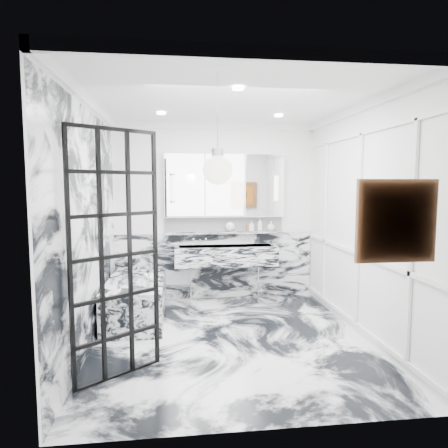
{
  "coord_description": "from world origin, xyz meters",
  "views": [
    {
      "loc": [
        -0.62,
        -4.58,
        1.85
      ],
      "look_at": [
        -0.01,
        0.5,
        1.33
      ],
      "focal_mm": 32.0,
      "sensor_mm": 36.0,
      "label": 1
    }
  ],
  "objects": [
    {
      "name": "floor",
      "position": [
        0.0,
        0.0,
        0.0
      ],
      "size": [
        3.6,
        3.6,
        0.0
      ],
      "primitive_type": "plane",
      "color": "silver",
      "rests_on": "ground"
    },
    {
      "name": "ceiling",
      "position": [
        0.0,
        0.0,
        2.8
      ],
      "size": [
        3.6,
        3.6,
        0.0
      ],
      "primitive_type": "plane",
      "rotation": [
        3.14,
        0.0,
        0.0
      ],
      "color": "white",
      "rests_on": "wall_back"
    },
    {
      "name": "wall_back",
      "position": [
        0.0,
        1.8,
        1.4
      ],
      "size": [
        3.6,
        0.0,
        3.6
      ],
      "primitive_type": "plane",
      "rotation": [
        1.57,
        0.0,
        0.0
      ],
      "color": "white",
      "rests_on": "floor"
    },
    {
      "name": "wall_front",
      "position": [
        0.0,
        -1.8,
        1.4
      ],
      "size": [
        3.6,
        0.0,
        3.6
      ],
      "primitive_type": "plane",
      "rotation": [
        -1.57,
        0.0,
        0.0
      ],
      "color": "white",
      "rests_on": "floor"
    },
    {
      "name": "wall_left",
      "position": [
        -1.6,
        0.0,
        1.4
      ],
      "size": [
        0.0,
        3.6,
        3.6
      ],
      "primitive_type": "plane",
      "rotation": [
        1.57,
        0.0,
        1.57
      ],
      "color": "white",
      "rests_on": "floor"
    },
    {
      "name": "wall_right",
      "position": [
        1.6,
        0.0,
        1.4
      ],
      "size": [
        0.0,
        3.6,
        3.6
      ],
      "primitive_type": "plane",
      "rotation": [
        1.57,
        0.0,
        -1.57
      ],
      "color": "white",
      "rests_on": "floor"
    },
    {
      "name": "marble_clad_back",
      "position": [
        0.0,
        1.78,
        0.53
      ],
      "size": [
        3.18,
        0.05,
        1.05
      ],
      "primitive_type": "cube",
      "color": "silver",
      "rests_on": "floor"
    },
    {
      "name": "marble_clad_left",
      "position": [
        -1.59,
        0.0,
        1.34
      ],
      "size": [
        0.02,
        3.56,
        2.68
      ],
      "primitive_type": "cube",
      "color": "silver",
      "rests_on": "floor"
    },
    {
      "name": "panel_molding",
      "position": [
        1.58,
        0.0,
        1.3
      ],
      "size": [
        0.03,
        3.4,
        2.3
      ],
      "primitive_type": "cube",
      "color": "white",
      "rests_on": "floor"
    },
    {
      "name": "soap_bottle_a",
      "position": [
        0.72,
        1.71,
        1.2
      ],
      "size": [
        0.1,
        0.1,
        0.21
      ],
      "primitive_type": "imported",
      "rotation": [
        0.0,
        0.0,
        0.26
      ],
      "color": "#8C5919",
      "rests_on": "ledge"
    },
    {
      "name": "soap_bottle_b",
      "position": [
        0.58,
        1.71,
        1.18
      ],
      "size": [
        0.09,
        0.09,
        0.17
      ],
      "primitive_type": "imported",
      "rotation": [
        0.0,
        0.0,
        -0.12
      ],
      "color": "#4C4C51",
      "rests_on": "ledge"
    },
    {
      "name": "soap_bottle_c",
      "position": [
        0.9,
        1.71,
        1.17
      ],
      "size": [
        0.15,
        0.15,
        0.16
      ],
      "primitive_type": "imported",
      "rotation": [
        0.0,
        0.0,
        -0.31
      ],
      "color": "silver",
      "rests_on": "ledge"
    },
    {
      "name": "face_pot",
      "position": [
        0.24,
        1.71,
        1.17
      ],
      "size": [
        0.15,
        0.15,
        0.15
      ],
      "primitive_type": "sphere",
      "color": "white",
      "rests_on": "ledge"
    },
    {
      "name": "amber_bottle",
      "position": [
        0.52,
        1.71,
        1.14
      ],
      "size": [
        0.04,
        0.04,
        0.1
      ],
      "primitive_type": "cylinder",
      "color": "#8C5919",
      "rests_on": "ledge"
    },
    {
      "name": "flower_vase",
      "position": [
        -0.95,
        0.16,
        0.61
      ],
      "size": [
        0.08,
        0.08,
        0.12
      ],
      "primitive_type": "cylinder",
      "color": "silver",
      "rests_on": "bathtub"
    },
    {
      "name": "crittall_door",
      "position": [
        -1.19,
        -0.79,
        1.17
      ],
      "size": [
        0.73,
        0.56,
        2.35
      ],
      "primitive_type": null,
      "rotation": [
        0.0,
        0.0,
        0.64
      ],
      "color": "black",
      "rests_on": "floor"
    },
    {
      "name": "artwork",
      "position": [
        1.03,
        -1.76,
        1.57
      ],
      "size": [
        0.53,
        0.05,
        0.53
      ],
      "primitive_type": "cube",
      "color": "#B25B12",
      "rests_on": "wall_front"
    },
    {
      "name": "pendant_light",
      "position": [
        -0.28,
        -1.31,
        1.96
      ],
      "size": [
        0.25,
        0.25,
        0.25
      ],
      "primitive_type": "sphere",
      "color": "white",
      "rests_on": "ceiling"
    },
    {
      "name": "trough_sink",
      "position": [
        0.15,
        1.55,
        0.73
      ],
      "size": [
        1.6,
        0.45,
        0.3
      ],
      "primitive_type": "cube",
      "color": "silver",
      "rests_on": "wall_back"
    },
    {
      "name": "ledge",
      "position": [
        0.15,
        1.72,
        1.07
      ],
      "size": [
        1.9,
        0.14,
        0.04
      ],
      "primitive_type": "cube",
      "color": "silver",
      "rests_on": "wall_back"
    },
    {
      "name": "subway_tile",
      "position": [
        0.15,
        1.78,
        1.21
      ],
      "size": [
        1.9,
        0.03,
        0.23
      ],
      "primitive_type": "cube",
      "color": "white",
      "rests_on": "wall_back"
    },
    {
      "name": "mirror_cabinet",
      "position": [
        0.15,
        1.73,
        1.82
      ],
      "size": [
        1.9,
        0.16,
        1.0
      ],
      "primitive_type": "cube",
      "color": "white",
      "rests_on": "wall_back"
    },
    {
      "name": "sconce_left",
      "position": [
        -0.67,
        1.63,
        1.78
      ],
      "size": [
        0.07,
        0.07,
        0.4
      ],
      "primitive_type": "cylinder",
      "color": "white",
      "rests_on": "mirror_cabinet"
    },
    {
      "name": "sconce_right",
      "position": [
        0.97,
        1.63,
        1.78
      ],
      "size": [
        0.07,
        0.07,
        0.4
      ],
      "primitive_type": "cylinder",
      "color": "white",
      "rests_on": "mirror_cabinet"
    },
    {
      "name": "bathtub",
      "position": [
        -1.18,
        0.9,
        0.28
      ],
      "size": [
        0.75,
        1.65,
        0.55
      ],
      "primitive_type": "cube",
      "color": "silver",
      "rests_on": "floor"
    }
  ]
}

